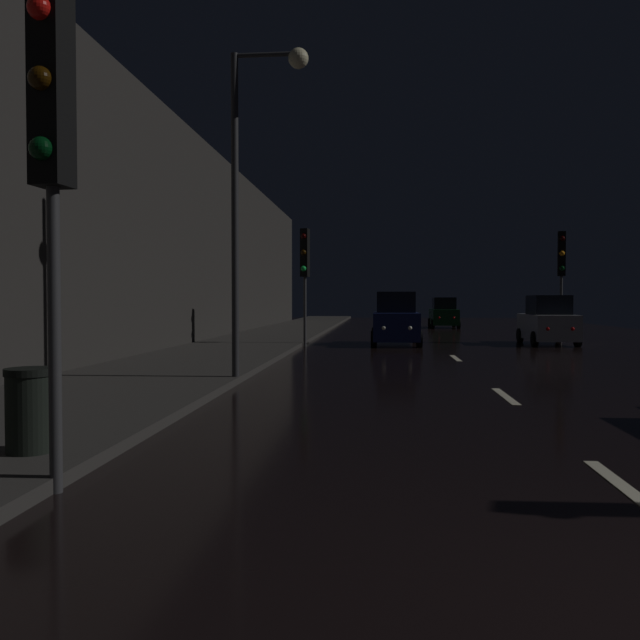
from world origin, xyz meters
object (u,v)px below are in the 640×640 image
at_px(traffic_light_far_right, 562,262).
at_px(car_distant_taillights, 444,314).
at_px(traffic_light_far_left, 305,261).
at_px(traffic_light_near_left, 51,124).
at_px(car_approaching_headlights, 396,321).
at_px(car_parked_right_far, 548,322).
at_px(streetlamp_overhead, 255,163).
at_px(trash_bin_curbside, 30,410).

height_order(traffic_light_far_right, car_distant_taillights, traffic_light_far_right).
bearing_deg(traffic_light_far_left, car_distant_taillights, 170.36).
relative_size(traffic_light_far_left, car_distant_taillights, 1.16).
bearing_deg(car_distant_taillights, traffic_light_near_left, 169.34).
relative_size(car_approaching_headlights, car_parked_right_far, 1.07).
height_order(traffic_light_far_right, traffic_light_far_left, traffic_light_far_right).
height_order(traffic_light_far_right, car_approaching_headlights, traffic_light_far_right).
xyz_separation_m(traffic_light_far_right, streetlamp_overhead, (-10.43, -14.88, 1.35)).
bearing_deg(car_distant_taillights, car_approaching_headlights, 168.27).
relative_size(streetlamp_overhead, car_distant_taillights, 1.81).
xyz_separation_m(streetlamp_overhead, car_parked_right_far, (9.63, 13.89, -3.88)).
bearing_deg(streetlamp_overhead, car_approaching_headlights, 75.68).
bearing_deg(traffic_light_far_right, traffic_light_near_left, -15.87).
xyz_separation_m(car_approaching_headlights, car_parked_right_far, (6.28, 0.76, -0.06)).
xyz_separation_m(trash_bin_curbside, car_parked_right_far, (10.78, 21.25, 0.31)).
xyz_separation_m(traffic_light_near_left, trash_bin_curbside, (-0.79, 1.01, -2.86)).
bearing_deg(traffic_light_far_right, car_approaching_headlights, -67.09).
distance_m(streetlamp_overhead, trash_bin_curbside, 8.54).
height_order(traffic_light_near_left, car_parked_right_far, traffic_light_near_left).
relative_size(traffic_light_far_right, car_parked_right_far, 1.18).
bearing_deg(streetlamp_overhead, traffic_light_far_right, 54.97).
distance_m(car_distant_taillights, car_parked_right_far, 16.73).
distance_m(traffic_light_near_left, car_distant_taillights, 39.53).
relative_size(traffic_light_far_right, car_distant_taillights, 1.19).
distance_m(traffic_light_far_right, car_distant_taillights, 16.11).
bearing_deg(traffic_light_near_left, traffic_light_far_left, -175.30).
relative_size(car_distant_taillights, car_parked_right_far, 0.99).
bearing_deg(streetlamp_overhead, car_parked_right_far, 55.25).
bearing_deg(traffic_light_far_right, car_parked_right_far, -29.74).
bearing_deg(trash_bin_curbside, car_approaching_headlights, 77.62).
height_order(streetlamp_overhead, car_parked_right_far, streetlamp_overhead).
distance_m(traffic_light_near_left, car_approaching_headlights, 21.96).
xyz_separation_m(traffic_light_far_right, car_distant_taillights, (-3.49, 15.52, -2.53)).
bearing_deg(traffic_light_near_left, streetlamp_overhead, -177.47).
height_order(traffic_light_near_left, trash_bin_curbside, traffic_light_near_left).
height_order(trash_bin_curbside, car_approaching_headlights, car_approaching_headlights).
bearing_deg(car_approaching_headlights, trash_bin_curbside, -12.38).
height_order(traffic_light_near_left, car_approaching_headlights, traffic_light_near_left).
height_order(traffic_light_far_right, car_parked_right_far, traffic_light_far_right).
xyz_separation_m(traffic_light_far_right, traffic_light_near_left, (-10.79, -23.25, 0.02)).
relative_size(traffic_light_near_left, streetlamp_overhead, 0.66).
xyz_separation_m(traffic_light_far_right, trash_bin_curbside, (-11.58, -22.24, -2.84)).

